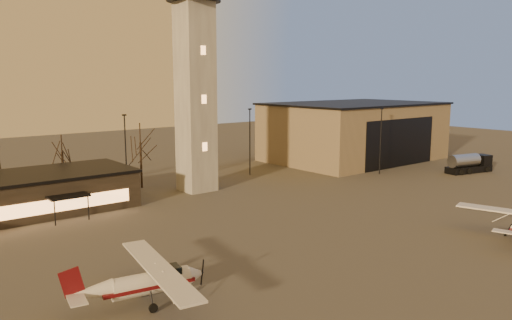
# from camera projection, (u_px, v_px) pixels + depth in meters

# --- Properties ---
(ground) EXTENTS (220.00, 220.00, 0.00)m
(ground) POSITION_uv_depth(u_px,v_px,m) (385.00, 250.00, 42.76)
(ground) COLOR #494643
(ground) RESTS_ON ground
(control_tower) EXTENTS (6.80, 6.80, 32.60)m
(control_tower) POSITION_uv_depth(u_px,v_px,m) (195.00, 64.00, 63.19)
(control_tower) COLOR gray
(control_tower) RESTS_ON ground
(hangar) EXTENTS (30.60, 20.60, 10.30)m
(hangar) POSITION_uv_depth(u_px,v_px,m) (354.00, 131.00, 90.33)
(hangar) COLOR #927D5F
(hangar) RESTS_ON ground
(terminal) EXTENTS (25.40, 12.20, 4.30)m
(terminal) POSITION_uv_depth(u_px,v_px,m) (12.00, 196.00, 53.38)
(terminal) COLOR black
(terminal) RESTS_ON ground
(light_poles) EXTENTS (58.50, 12.25, 10.14)m
(light_poles) POSITION_uv_depth(u_px,v_px,m) (196.00, 148.00, 66.03)
(light_poles) COLOR black
(light_poles) RESTS_ON ground
(tree_row) EXTENTS (37.20, 9.20, 8.80)m
(tree_row) POSITION_uv_depth(u_px,v_px,m) (66.00, 147.00, 63.43)
(tree_row) COLOR black
(tree_row) RESTS_ON ground
(cessna_rear) EXTENTS (9.77, 12.30, 3.38)m
(cessna_rear) POSITION_uv_depth(u_px,v_px,m) (153.00, 286.00, 32.58)
(cessna_rear) COLOR silver
(cessna_rear) RESTS_ON ground
(fuel_truck) EXTENTS (8.27, 4.04, 2.95)m
(fuel_truck) POSITION_uv_depth(u_px,v_px,m) (469.00, 165.00, 78.10)
(fuel_truck) COLOR black
(fuel_truck) RESTS_ON ground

